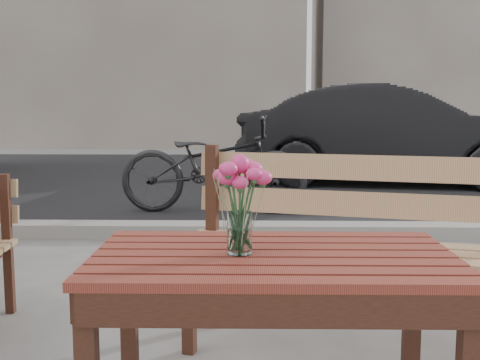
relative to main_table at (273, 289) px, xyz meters
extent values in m
cube|color=black|center=(0.21, 7.16, -0.56)|extent=(30.00, 8.00, 0.00)
cube|color=gray|center=(0.21, 3.16, -0.50)|extent=(30.00, 0.25, 0.12)
cube|color=gray|center=(5.21, 15.16, 2.44)|extent=(7.00, 3.00, 6.00)
cube|color=maroon|center=(0.00, 0.00, 0.10)|extent=(1.09, 0.64, 0.03)
cube|color=black|center=(-0.50, 0.27, -0.24)|extent=(0.05, 0.05, 0.65)
cube|color=black|center=(0.50, 0.28, -0.24)|extent=(0.05, 0.05, 0.65)
cube|color=#9F8052|center=(0.36, 0.81, -0.08)|extent=(1.57, 0.77, 0.03)
cube|color=#9F8052|center=(0.42, 1.03, 0.17)|extent=(1.48, 0.40, 0.41)
cube|color=black|center=(-0.35, 0.81, -0.31)|extent=(0.07, 0.07, 0.50)
cube|color=black|center=(-0.27, 1.14, -0.10)|extent=(0.07, 0.07, 0.92)
cylinder|color=white|center=(-0.10, -0.01, 0.17)|extent=(0.08, 0.08, 0.13)
cylinder|color=#2D6034|center=(-0.10, -0.01, 0.24)|extent=(0.05, 0.05, 0.25)
cube|color=black|center=(-1.37, 1.31, -0.19)|extent=(0.05, 0.05, 0.75)
imported|color=black|center=(1.86, 6.59, 0.12)|extent=(4.31, 2.03, 1.37)
imported|color=black|center=(-0.46, 4.29, -0.06)|extent=(1.95, 0.81, 1.00)
camera|label=1|loc=(-0.07, -1.77, 0.56)|focal=45.00mm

